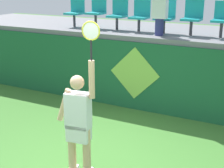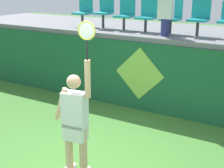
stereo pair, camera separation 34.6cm
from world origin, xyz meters
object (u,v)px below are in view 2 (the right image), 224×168
Objects in this scene: stadium_chair_2 at (126,12)px; stadium_chair_5 at (199,16)px; spectator_0 at (166,12)px; stadium_chair_4 at (172,15)px; stadium_chair_3 at (147,14)px; stadium_chair_1 at (105,10)px; stadium_chair_0 at (84,10)px; tennis_player at (75,120)px.

stadium_chair_2 reaches higher than stadium_chair_5.
stadium_chair_5 is 0.78× the size of spectator_0.
stadium_chair_4 is at bearing 90.00° from spectator_0.
stadium_chair_3 is at bearing -0.43° from stadium_chair_2.
stadium_chair_1 reaches higher than stadium_chair_4.
stadium_chair_0 is 2.61m from stadium_chair_4.
spectator_0 is (0.01, 3.51, 1.40)m from tennis_player.
stadium_chair_3 is 0.96× the size of stadium_chair_5.
stadium_chair_2 is at bearing 0.20° from stadium_chair_1.
tennis_player is 2.96× the size of stadium_chair_5.
stadium_chair_0 is at bearing -179.92° from stadium_chair_1.
stadium_chair_2 is at bearing 107.91° from tennis_player.
stadium_chair_4 is at bearing 179.82° from stadium_chair_5.
spectator_0 reaches higher than stadium_chair_4.
stadium_chair_0 is 1.33m from stadium_chair_2.
spectator_0 is (0.00, -0.40, 0.11)m from stadium_chair_4.
stadium_chair_4 is 0.78× the size of spectator_0.
stadium_chair_2 reaches higher than stadium_chair_4.
stadium_chair_1 reaches higher than stadium_chair_0.
stadium_chair_5 is 0.79m from spectator_0.
stadium_chair_5 is at bearing -0.04° from stadium_chair_1.
stadium_chair_2 is 1.28m from stadium_chair_4.
stadium_chair_2 reaches higher than stadium_chair_0.
stadium_chair_1 is 1.06× the size of stadium_chair_5.
stadium_chair_3 is at bearing 148.56° from spectator_0.
stadium_chair_4 is at bearing 89.82° from tennis_player.
spectator_0 reaches higher than tennis_player.
stadium_chair_3 is at bearing -0.04° from stadium_chair_0.
tennis_player is 4.12m from stadium_chair_4.
stadium_chair_3 is at bearing -0.11° from stadium_chair_1.
tennis_player is 4.87m from stadium_chair_0.
stadium_chair_5 is at bearing -0.18° from stadium_chair_4.
stadium_chair_3 is 0.66m from stadium_chair_4.
spectator_0 is (1.28, -0.41, 0.11)m from stadium_chair_2.
stadium_chair_0 is at bearing -179.97° from stadium_chair_4.
stadium_chair_0 is 2.64m from spectator_0.
stadium_chair_0 is 0.94× the size of stadium_chair_1.
stadium_chair_1 is (-1.91, 3.92, 1.33)m from tennis_player.
tennis_player is 2.31× the size of spectator_0.
stadium_chair_3 is (-0.65, 3.91, 1.27)m from tennis_player.
stadium_chair_1 is 1.92m from stadium_chair_4.
stadium_chair_3 reaches higher than tennis_player.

